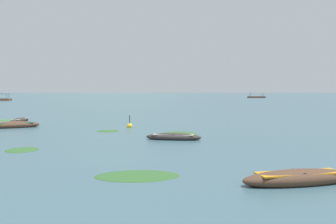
{
  "coord_description": "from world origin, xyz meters",
  "views": [
    {
      "loc": [
        2.29,
        -4.14,
        2.99
      ],
      "look_at": [
        3.23,
        44.55,
        0.19
      ],
      "focal_mm": 37.76,
      "sensor_mm": 36.0,
      "label": 1
    }
  ],
  "objects": [
    {
      "name": "weed_patch_3",
      "position": [
        -1.76,
        22.67,
        0.0
      ],
      "size": [
        2.39,
        2.39,
        0.14
      ],
      "primitive_type": "ellipsoid",
      "rotation": [
        0.0,
        0.0,
        2.14
      ],
      "color": "#2D5628",
      "rests_on": "ground"
    },
    {
      "name": "ferry_1",
      "position": [
        49.03,
        168.22,
        0.45
      ],
      "size": [
        8.54,
        3.1,
        2.54
      ],
      "color": "#4C3323",
      "rests_on": "ground"
    },
    {
      "name": "mountain_1",
      "position": [
        -921.64,
        2229.72,
        95.52
      ],
      "size": [
        791.64,
        791.64,
        191.03
      ],
      "primitive_type": "cone",
      "color": "#56665B",
      "rests_on": "ground"
    },
    {
      "name": "weed_patch_1",
      "position": [
        3.59,
        20.88,
        0.0
      ],
      "size": [
        2.64,
        2.89,
        0.14
      ],
      "primitive_type": "ellipsoid",
      "rotation": [
        0.0,
        0.0,
        1.62
      ],
      "color": "#2D5628",
      "rests_on": "ground"
    },
    {
      "name": "weed_patch_2",
      "position": [
        -14.24,
        32.8,
        0.0
      ],
      "size": [
        2.96,
        3.13,
        0.14
      ],
      "primitive_type": "ellipsoid",
      "rotation": [
        0.0,
        0.0,
        2.58
      ],
      "color": "#38662D",
      "rests_on": "ground"
    },
    {
      "name": "weed_patch_4",
      "position": [
        -10.91,
        25.28,
        0.0
      ],
      "size": [
        1.7,
        1.58,
        0.14
      ],
      "primitive_type": "ellipsoid",
      "rotation": [
        0.0,
        0.0,
        0.14
      ],
      "color": "#477033",
      "rests_on": "ground"
    },
    {
      "name": "weed_patch_0",
      "position": [
        -4.84,
        13.98,
        0.0
      ],
      "size": [
        1.7,
        1.92,
        0.14
      ],
      "primitive_type": "ellipsoid",
      "rotation": [
        0.0,
        0.0,
        3.1
      ],
      "color": "#2D5628",
      "rests_on": "ground"
    },
    {
      "name": "rowboat_6",
      "position": [
        -11.81,
        31.15,
        0.16
      ],
      "size": [
        1.05,
        3.74,
        0.49
      ],
      "color": "#2D2826",
      "rests_on": "ground"
    },
    {
      "name": "mountain_2",
      "position": [
        -357.21,
        2220.79,
        200.93
      ],
      "size": [
        1542.25,
        1542.25,
        401.85
      ],
      "primitive_type": "cone",
      "color": "slate",
      "rests_on": "ground"
    },
    {
      "name": "weed_patch_5",
      "position": [
        1.43,
        8.25,
        0.0
      ],
      "size": [
        3.13,
        2.0,
        0.14
      ],
      "primitive_type": "ellipsoid",
      "rotation": [
        0.0,
        0.0,
        0.06
      ],
      "color": "#2D5628",
      "rests_on": "ground"
    },
    {
      "name": "rowboat_0",
      "position": [
        3.06,
        17.82,
        0.16
      ],
      "size": [
        3.64,
        1.69,
        0.51
      ],
      "color": "#2D2826",
      "rests_on": "ground"
    },
    {
      "name": "rowboat_4",
      "position": [
        6.77,
        7.12,
        0.18
      ],
      "size": [
        4.07,
        1.79,
        0.59
      ],
      "color": "#4C3323",
      "rests_on": "ground"
    },
    {
      "name": "ground_plane",
      "position": [
        0.0,
        1500.0,
        0.0
      ],
      "size": [
        6000.0,
        6000.0,
        0.0
      ],
      "primitive_type": "plane",
      "color": "#385660"
    },
    {
      "name": "mooring_buoy",
      "position": [
        -0.36,
        25.46,
        0.11
      ],
      "size": [
        0.49,
        0.49,
        1.17
      ],
      "color": "yellow",
      "rests_on": "ground"
    },
    {
      "name": "rowboat_1",
      "position": [
        -9.96,
        25.45,
        0.21
      ],
      "size": [
        4.09,
        2.9,
        0.67
      ],
      "color": "#4C3323",
      "rests_on": "ground"
    }
  ]
}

